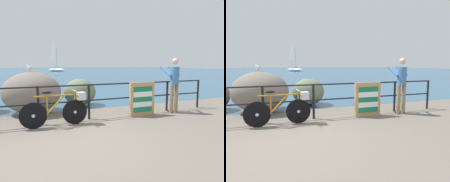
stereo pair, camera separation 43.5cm
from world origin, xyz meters
TOP-DOWN VIEW (x-y plane):
  - ground_plane at (0.00, 20.00)m, footprint 120.00×120.00m
  - sea_surface at (0.00, 47.95)m, footprint 120.00×90.00m
  - promenade_railing at (-0.00, 1.63)m, footprint 9.76×0.07m
  - bicycle at (-0.17, 1.28)m, footprint 1.70×0.48m
  - person_at_railing at (3.50, 1.35)m, footprint 0.48×0.65m
  - folded_deckchair_stack at (2.32, 1.37)m, footprint 0.84×0.10m
  - breakwater_boulder_main at (-0.77, 3.16)m, footprint 1.85×1.73m
  - breakwater_boulder_right at (0.98, 3.75)m, footprint 1.23×1.20m
  - seagull at (-0.82, 3.24)m, footprint 0.20×0.34m
  - sailboat at (5.72, 41.35)m, footprint 3.68×4.30m

SIDE VIEW (x-z plane):
  - ground_plane at x=0.00m, z-range -0.10..0.00m
  - sea_surface at x=0.00m, z-range 0.00..0.01m
  - bicycle at x=-0.17m, z-range 0.00..0.92m
  - breakwater_boulder_right at x=0.98m, z-range 0.00..1.03m
  - folded_deckchair_stack at x=2.32m, z-range 0.00..1.04m
  - promenade_railing at x=0.00m, z-range 0.13..1.15m
  - breakwater_boulder_main at x=-0.77m, z-range 0.00..1.34m
  - sailboat at x=5.72m, z-range -2.37..3.79m
  - person_at_railing at x=3.50m, z-range 0.10..1.88m
  - seagull at x=-0.82m, z-range 1.36..1.60m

